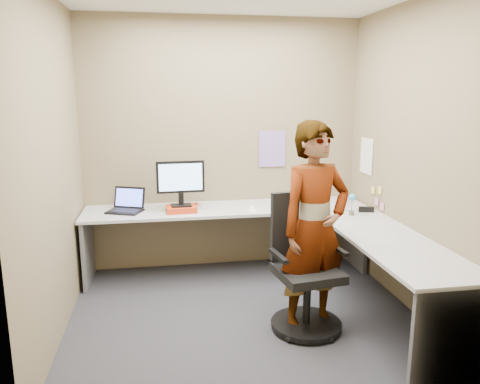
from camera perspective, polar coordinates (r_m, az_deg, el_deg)
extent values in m
plane|color=#26262B|center=(4.27, 0.42, -14.65)|extent=(3.00, 3.00, 0.00)
plane|color=#746448|center=(5.12, -2.10, 5.73)|extent=(3.00, 0.00, 3.00)
plane|color=#746448|center=(4.37, 20.27, 3.86)|extent=(0.00, 2.70, 2.70)
plane|color=#746448|center=(3.88, -21.94, 2.77)|extent=(0.00, 2.70, 2.70)
cube|color=#B7B7B7|center=(4.92, -1.55, -2.06)|extent=(2.96, 0.65, 0.03)
cube|color=#B7B7B7|center=(4.07, 17.87, -5.72)|extent=(0.65, 1.91, 0.03)
cube|color=#59595B|center=(5.04, -18.07, -6.66)|extent=(0.04, 0.60, 0.70)
cube|color=#59595B|center=(5.41, 13.83, -5.12)|extent=(0.04, 0.60, 0.70)
cube|color=#59595B|center=(3.49, 24.60, -15.86)|extent=(0.60, 0.04, 0.70)
cube|color=#B93112|center=(4.77, -7.16, -2.06)|extent=(0.31, 0.24, 0.06)
cube|color=black|center=(4.76, -7.17, -1.62)|extent=(0.21, 0.15, 0.02)
cube|color=black|center=(4.76, -7.20, -0.77)|extent=(0.05, 0.04, 0.12)
cube|color=black|center=(4.72, -7.27, 1.83)|extent=(0.48, 0.06, 0.32)
cube|color=#8EBEF6|center=(4.70, -7.25, 1.79)|extent=(0.43, 0.03, 0.27)
cube|color=black|center=(4.86, -13.87, -2.31)|extent=(0.40, 0.35, 0.02)
cube|color=black|center=(4.94, -13.32, -0.64)|extent=(0.33, 0.19, 0.22)
cube|color=#4D63F6|center=(4.94, -13.32, -0.64)|extent=(0.29, 0.16, 0.17)
cube|color=#B7B7BC|center=(4.88, -5.39, -1.78)|extent=(0.12, 0.08, 0.04)
sphere|color=#B1130B|center=(4.86, -5.38, -1.47)|extent=(0.04, 0.04, 0.04)
cone|color=white|center=(4.79, 1.53, -1.90)|extent=(0.10, 0.10, 0.06)
cube|color=black|center=(4.89, 15.14, -2.06)|extent=(0.16, 0.07, 0.05)
cylinder|color=brown|center=(4.73, 13.42, -2.53)|extent=(0.05, 0.05, 0.04)
cylinder|color=#338C3F|center=(4.71, 13.48, -1.47)|extent=(0.01, 0.01, 0.14)
sphere|color=#3CA2D3|center=(4.70, 13.52, -0.64)|extent=(0.07, 0.07, 0.07)
cube|color=#846BB7|center=(5.22, 3.94, 5.27)|extent=(0.30, 0.01, 0.40)
cube|color=white|center=(5.17, 15.17, 4.25)|extent=(0.01, 0.28, 0.38)
cube|color=#F2E059|center=(4.91, 16.67, 0.20)|extent=(0.01, 0.07, 0.07)
cube|color=pink|center=(4.98, 16.33, -1.15)|extent=(0.01, 0.07, 0.07)
cube|color=pink|center=(4.88, 16.92, -1.69)|extent=(0.01, 0.07, 0.07)
cube|color=#F2E059|center=(5.04, 15.90, 0.22)|extent=(0.01, 0.07, 0.07)
cylinder|color=black|center=(4.05, 8.07, -15.64)|extent=(0.58, 0.58, 0.04)
cylinder|color=black|center=(3.95, 8.17, -12.71)|extent=(0.06, 0.06, 0.42)
cube|color=black|center=(3.87, 8.27, -9.77)|extent=(0.54, 0.54, 0.07)
cube|color=black|center=(3.95, 6.95, -3.98)|extent=(0.46, 0.12, 0.57)
cube|color=black|center=(3.70, 4.70, -7.76)|extent=(0.09, 0.31, 0.03)
cube|color=black|center=(3.92, 11.78, -6.82)|extent=(0.09, 0.31, 0.03)
imported|color=#999399|center=(3.79, 9.10, -4.37)|extent=(0.72, 0.58, 1.71)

